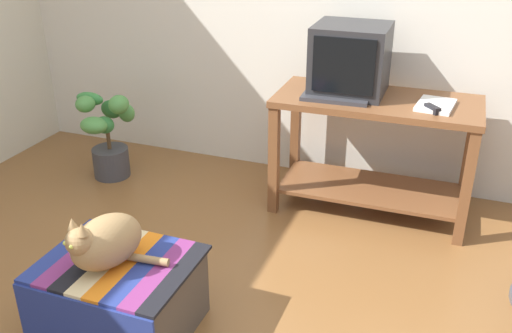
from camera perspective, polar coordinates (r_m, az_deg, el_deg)
desk at (r=3.64m, az=11.68°, el=2.97°), size 1.24×0.59×0.76m
tv_monitor at (r=3.59m, az=9.38°, el=10.45°), size 0.45×0.43×0.42m
keyboard at (r=3.47m, az=7.87°, el=6.72°), size 0.41×0.17×0.02m
book at (r=3.49m, az=17.46°, el=5.86°), size 0.23×0.29×0.02m
ottoman_with_blanket at (r=2.80m, az=-13.30°, el=-12.36°), size 0.69×0.56×0.37m
cat at (r=2.61m, az=-14.85°, el=-7.25°), size 0.42×0.40×0.29m
potted_plant at (r=4.22m, az=-14.60°, el=2.88°), size 0.44×0.41×0.63m
stapler at (r=3.39m, az=17.16°, el=5.50°), size 0.10×0.11×0.04m
pen at (r=3.58m, az=18.04°, el=6.15°), size 0.07×0.13×0.01m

